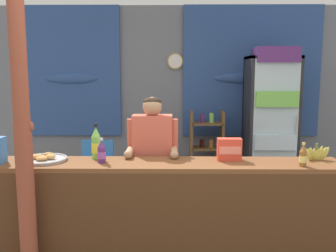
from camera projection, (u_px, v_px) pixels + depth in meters
ground_plane at (174, 232)px, 4.11m from camera, size 7.61×7.61×0.00m
back_wall_curtained at (174, 94)px, 5.64m from camera, size 5.67×0.22×2.69m
stall_counter at (157, 205)px, 3.31m from camera, size 3.32×0.47×0.94m
timber_post at (22, 129)px, 2.97m from camera, size 0.16×0.14×2.69m
drink_fridge at (271, 118)px, 5.11m from camera, size 0.67×0.61×2.06m
bottle_shelf_rack at (206, 150)px, 5.36m from camera, size 0.48×0.28×1.19m
plastic_lawn_chair at (96, 170)px, 4.79m from camera, size 0.47×0.47×0.86m
shopkeeper at (152, 152)px, 3.75m from camera, size 0.51×0.42×1.50m
soda_bottle_lime_soda at (96, 144)px, 3.48m from camera, size 0.09×0.09×0.33m
soda_bottle_grape_soda at (102, 152)px, 3.33m from camera, size 0.07×0.07×0.22m
soda_bottle_iced_tea at (303, 156)px, 3.20m from camera, size 0.06×0.06×0.21m
snack_box_crackers at (229, 149)px, 3.42m from camera, size 0.22×0.10×0.20m
pastry_tray at (44, 159)px, 3.41m from camera, size 0.42×0.42×0.06m
banana_bunch at (316, 154)px, 3.44m from camera, size 0.27×0.06×0.16m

